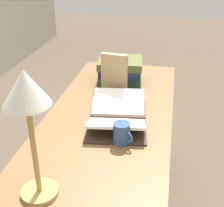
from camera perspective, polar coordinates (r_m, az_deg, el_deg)
reading_desk at (r=1.60m, az=-0.60°, el=-5.54°), size 1.53×0.62×0.73m
open_book at (r=1.52m, az=1.01°, el=-2.13°), size 0.48×0.33×0.08m
book_stack_tall at (r=1.91m, az=1.49°, el=6.04°), size 0.24×0.28×0.15m
book_standing_upright at (r=1.73m, az=0.42°, el=5.23°), size 0.05×0.15×0.24m
reading_lamp at (r=0.95m, az=-15.21°, el=0.17°), size 0.14×0.14×0.46m
coffee_mug at (r=1.33m, az=1.81°, el=-5.49°), size 0.08×0.09×0.10m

